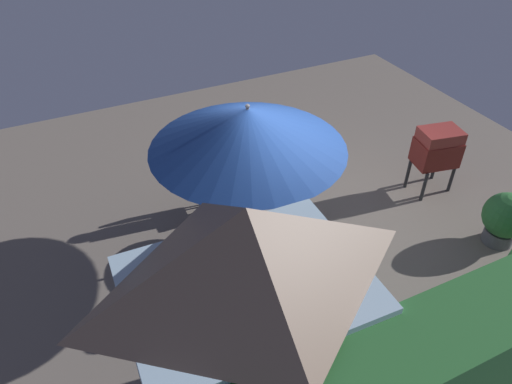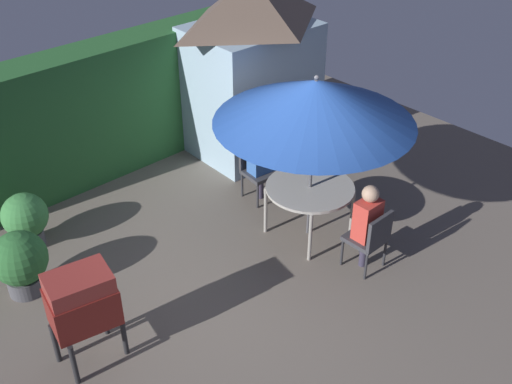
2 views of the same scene
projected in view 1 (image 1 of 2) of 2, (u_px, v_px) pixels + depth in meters
The scene contains 11 objects.
ground_plane at pixel (304, 226), 7.76m from camera, with size 11.00×11.00×0.00m, color #6B6056.
hedge_backdrop at pixel (494, 360), 4.61m from camera, with size 5.68×0.69×2.13m.
garden_shed at pixel (248, 332), 4.33m from camera, with size 2.16×1.64×2.98m.
patio_table at pixel (249, 209), 6.96m from camera, with size 1.23×1.23×0.79m.
patio_umbrella at pixel (248, 129), 6.13m from camera, with size 2.63×2.63×2.42m.
bbq_grill at pixel (437, 148), 8.04m from camera, with size 0.78×0.63×1.20m.
chair_near_shed at pixel (221, 181), 7.85m from camera, with size 0.47×0.47×0.90m.
chair_far_side at pixel (280, 278), 6.17m from camera, with size 0.50×0.51×0.90m.
potted_plant_by_grill at pixel (506, 218), 7.18m from camera, with size 0.70×0.70×0.88m.
person_in_red at pixel (222, 171), 7.63m from camera, with size 0.34×0.24×1.26m.
person_in_blue at pixel (278, 259), 6.08m from camera, with size 0.36×0.27×1.26m.
Camera 1 is at (3.22, 4.91, 5.17)m, focal length 33.51 mm.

